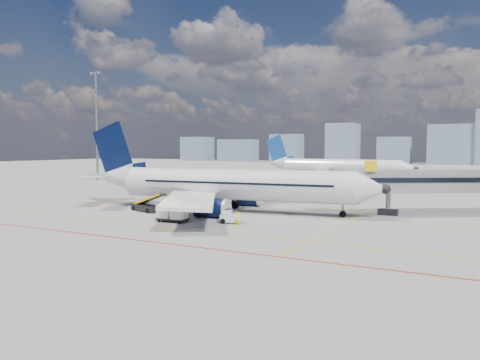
% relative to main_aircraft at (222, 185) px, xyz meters
% --- Properties ---
extents(ground, '(420.00, 420.00, 0.00)m').
position_rel_main_aircraft_xyz_m(ground, '(1.71, -7.04, -3.22)').
color(ground, gray).
rests_on(ground, ground).
extents(apron_markings, '(90.00, 35.12, 0.01)m').
position_rel_main_aircraft_xyz_m(apron_markings, '(1.13, -10.95, -3.22)').
color(apron_markings, '#E3B70B').
rests_on(apron_markings, ground).
extents(jet_bridge, '(23.55, 15.78, 6.30)m').
position_rel_main_aircraft_xyz_m(jet_bridge, '(25.22, 9.87, 0.52)').
color(jet_bridge, gray).
rests_on(jet_bridge, ground).
extents(floodlight_mast_nw, '(3.20, 0.61, 25.45)m').
position_rel_main_aircraft_xyz_m(floodlight_mast_nw, '(-53.29, 32.95, 10.37)').
color(floodlight_mast_nw, slate).
rests_on(floodlight_mast_nw, ground).
extents(distant_skyline, '(253.17, 15.45, 28.83)m').
position_rel_main_aircraft_xyz_m(distant_skyline, '(8.85, 182.96, 7.00)').
color(distant_skyline, slate).
rests_on(distant_skyline, ground).
extents(main_aircraft, '(38.76, 33.72, 11.34)m').
position_rel_main_aircraft_xyz_m(main_aircraft, '(0.00, 0.00, 0.00)').
color(main_aircraft, silver).
rests_on(main_aircraft, ground).
extents(second_aircraft, '(37.10, 32.16, 10.94)m').
position_rel_main_aircraft_xyz_m(second_aircraft, '(-2.56, 55.35, 0.00)').
color(second_aircraft, silver).
rests_on(second_aircraft, ground).
extents(baggage_tug, '(2.48, 2.05, 1.51)m').
position_rel_main_aircraft_xyz_m(baggage_tug, '(5.45, -7.76, -2.50)').
color(baggage_tug, silver).
rests_on(baggage_tug, ground).
extents(cargo_dolly, '(3.35, 1.55, 1.82)m').
position_rel_main_aircraft_xyz_m(cargo_dolly, '(-0.23, -9.84, -2.23)').
color(cargo_dolly, black).
rests_on(cargo_dolly, ground).
extents(belt_loader, '(6.20, 3.28, 2.51)m').
position_rel_main_aircraft_xyz_m(belt_loader, '(-7.80, -4.81, -2.57)').
color(belt_loader, black).
rests_on(belt_loader, ground).
extents(ramp_worker, '(0.65, 0.67, 1.56)m').
position_rel_main_aircraft_xyz_m(ramp_worker, '(7.57, -9.86, -2.44)').
color(ramp_worker, yellow).
rests_on(ramp_worker, ground).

